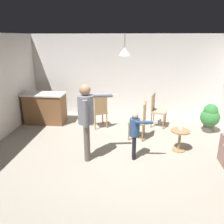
{
  "coord_description": "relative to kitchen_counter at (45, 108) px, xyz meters",
  "views": [
    {
      "loc": [
        0.33,
        -4.46,
        2.61
      ],
      "look_at": [
        -0.17,
        0.37,
        1.0
      ],
      "focal_mm": 36.6,
      "sensor_mm": 36.0,
      "label": 1
    }
  ],
  "objects": [
    {
      "name": "spare_remote_on_table",
      "position": [
        3.88,
        -1.45,
        0.06
      ],
      "size": [
        0.08,
        0.13,
        0.04
      ],
      "primitive_type": "cube",
      "rotation": [
        0.0,
        0.0,
        0.36
      ],
      "color": "white",
      "rests_on": "side_table_by_couch"
    },
    {
      "name": "side_table_by_couch",
      "position": [
        3.87,
        -1.49,
        -0.15
      ],
      "size": [
        0.44,
        0.44,
        0.52
      ],
      "color": "#99754C",
      "rests_on": "ground"
    },
    {
      "name": "ground",
      "position": [
        2.45,
        -2.11,
        -0.48
      ],
      "size": [
        7.68,
        7.68,
        0.0
      ],
      "primitive_type": "plane",
      "color": "#9E9384"
    },
    {
      "name": "wall_back",
      "position": [
        2.45,
        1.09,
        0.87
      ],
      "size": [
        6.4,
        0.1,
        2.7
      ],
      "primitive_type": "cube",
      "color": "silver",
      "rests_on": "ground"
    },
    {
      "name": "person_child",
      "position": [
        2.81,
        -1.98,
        0.2
      ],
      "size": [
        0.58,
        0.32,
        1.1
      ],
      "rotation": [
        0.0,
        0.0,
        -1.5
      ],
      "color": "black",
      "rests_on": "ground"
    },
    {
      "name": "dining_chair_near_wall",
      "position": [
        2.93,
        -0.91,
        0.07
      ],
      "size": [
        0.47,
        0.47,
        1.0
      ],
      "rotation": [
        0.0,
        0.0,
        1.43
      ],
      "color": "#99754C",
      "rests_on": "ground"
    },
    {
      "name": "potted_plant_corner",
      "position": [
        4.92,
        -0.23,
        -0.03
      ],
      "size": [
        0.53,
        0.53,
        0.82
      ],
      "color": "#4C4742",
      "rests_on": "ground"
    },
    {
      "name": "ceiling_light_pendant",
      "position": [
        2.49,
        -0.64,
        1.77
      ],
      "size": [
        0.32,
        0.32,
        0.55
      ],
      "color": "silver"
    },
    {
      "name": "kitchen_counter",
      "position": [
        0.0,
        0.0,
        0.0
      ],
      "size": [
        1.26,
        0.66,
        0.95
      ],
      "color": "brown",
      "rests_on": "ground"
    },
    {
      "name": "dining_chair_centre_back",
      "position": [
        1.77,
        -0.26,
        0.07
      ],
      "size": [
        0.57,
        0.57,
        1.0
      ],
      "rotation": [
        0.0,
        0.0,
        0.49
      ],
      "color": "#99754C",
      "rests_on": "ground"
    },
    {
      "name": "person_adult",
      "position": [
        1.78,
        -2.1,
        0.57
      ],
      "size": [
        0.8,
        0.58,
        1.69
      ],
      "rotation": [
        0.0,
        0.0,
        -1.41
      ],
      "color": "#60564C",
      "rests_on": "ground"
    },
    {
      "name": "dining_chair_by_counter",
      "position": [
        3.44,
        0.05,
        0.07
      ],
      "size": [
        0.52,
        0.52,
        1.0
      ],
      "rotation": [
        0.0,
        0.0,
        4.45
      ],
      "color": "#99754C",
      "rests_on": "ground"
    }
  ]
}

